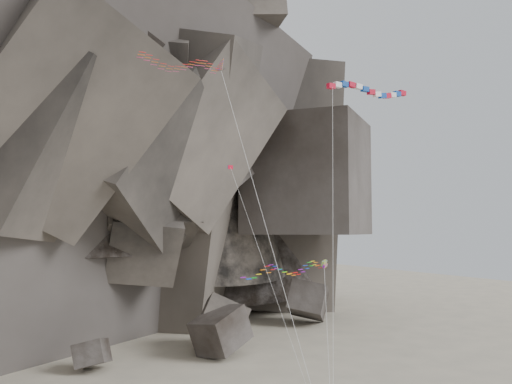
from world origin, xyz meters
TOP-DOWN VIEW (x-y plane):
  - headland at (0.00, 70.00)m, footprint 110.00×70.00m
  - boulder_field at (6.24, 33.01)m, footprint 81.42×17.91m
  - delta_kite at (-8.79, 4.66)m, footprint 9.91×13.03m
  - banner_kite at (8.85, -1.67)m, footprint 16.55×7.40m
  - parafoil_kite at (1.95, 3.24)m, footprint 12.73×12.22m
  - pennant_kite at (-3.95, 0.28)m, footprint 1.90×10.92m

SIDE VIEW (x-z plane):
  - boulder_field at x=6.24m, z-range -2.24..6.76m
  - parafoil_kite at x=1.95m, z-range 8.09..21.80m
  - pennant_kite at x=-3.95m, z-range 7.35..30.11m
  - banner_kite at x=8.85m, z-range 16.52..47.53m
  - delta_kite at x=-8.79m, z-range 16.95..49.63m
  - headland at x=0.00m, z-range 0.00..84.00m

